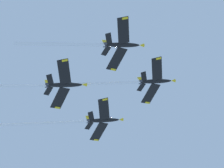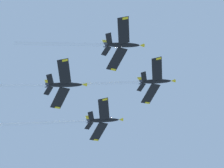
# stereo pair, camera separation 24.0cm
# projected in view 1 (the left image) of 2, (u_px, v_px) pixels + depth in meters

# --- Properties ---
(jet_lead) EXTENTS (29.17, 35.19, 13.66)m
(jet_lead) POSITION_uv_depth(u_px,v_px,m) (134.00, 82.00, 153.04)
(jet_lead) COLOR black
(jet_left_wing) EXTENTS (29.01, 36.41, 13.75)m
(jet_left_wing) POSITION_uv_depth(u_px,v_px,m) (80.00, 121.00, 156.39)
(jet_left_wing) COLOR black
(jet_right_wing) EXTENTS (26.90, 33.60, 13.28)m
(jet_right_wing) POSITION_uv_depth(u_px,v_px,m) (99.00, 45.00, 138.19)
(jet_right_wing) COLOR black
(jet_slot) EXTENTS (31.76, 40.86, 15.37)m
(jet_slot) POSITION_uv_depth(u_px,v_px,m) (35.00, 85.00, 140.79)
(jet_slot) COLOR black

